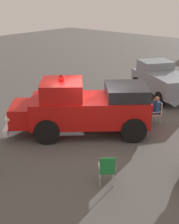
# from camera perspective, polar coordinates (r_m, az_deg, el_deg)

# --- Properties ---
(ground_plane) EXTENTS (60.00, 60.00, 0.00)m
(ground_plane) POSITION_cam_1_polar(r_m,az_deg,el_deg) (13.41, 0.12, -4.17)
(ground_plane) COLOR #514F4C
(vintage_fire_truck) EXTENTS (5.84, 5.64, 2.59)m
(vintage_fire_truck) POSITION_cam_1_polar(r_m,az_deg,el_deg) (13.19, -1.02, 1.01)
(vintage_fire_truck) COLOR black
(vintage_fire_truck) RESTS_ON ground
(parked_pickup) EXTENTS (4.99, 4.17, 1.90)m
(parked_pickup) POSITION_cam_1_polar(r_m,az_deg,el_deg) (18.60, 13.06, 5.86)
(parked_pickup) COLOR black
(parked_pickup) RESTS_ON ground
(lawn_chair_near_truck) EXTENTS (0.69, 0.69, 1.02)m
(lawn_chair_near_truck) POSITION_cam_1_polar(r_m,az_deg,el_deg) (14.72, 12.27, 0.19)
(lawn_chair_near_truck) COLOR #B7BABF
(lawn_chair_near_truck) RESTS_ON ground
(lawn_chair_spare) EXTENTS (0.69, 0.69, 1.02)m
(lawn_chair_spare) POSITION_cam_1_polar(r_m,az_deg,el_deg) (9.91, 3.22, -10.23)
(lawn_chair_spare) COLOR #B7BABF
(lawn_chair_spare) RESTS_ON ground
(spectator_seated) EXTENTS (0.62, 0.65, 1.29)m
(spectator_seated) POSITION_cam_1_polar(r_m,az_deg,el_deg) (14.63, 11.83, 0.55)
(spectator_seated) COLOR #383842
(spectator_seated) RESTS_ON ground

